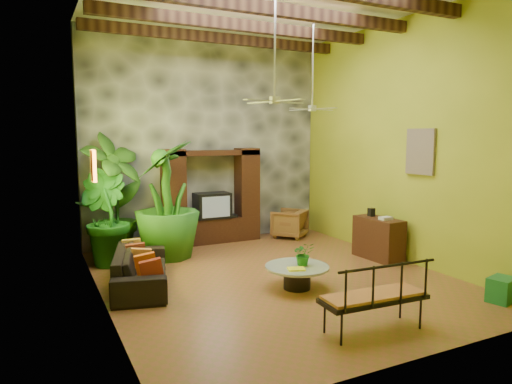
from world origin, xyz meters
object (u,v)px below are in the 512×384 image
iron_bench (378,294)px  entertainment_center (212,203)px  tall_plant_c (166,200)px  side_console (378,238)px  tall_plant_b (104,218)px  green_bin (502,290)px  wicker_armchair (289,223)px  ceiling_fan_back (312,99)px  ceiling_fan_front (275,88)px  tall_plant_a (115,195)px  coffee_table (297,274)px  sofa (141,268)px

iron_bench → entertainment_center: bearing=94.1°
tall_plant_c → side_console: size_ratio=2.29×
tall_plant_b → green_bin: (5.30, -4.93, -0.78)m
wicker_armchair → iron_bench: bearing=32.0°
tall_plant_c → ceiling_fan_back: bearing=-19.0°
ceiling_fan_front → tall_plant_c: bearing=114.1°
ceiling_fan_front → side_console: bearing=10.8°
ceiling_fan_front → tall_plant_a: ceiling_fan_front is taller
tall_plant_b → side_console: 5.70m
entertainment_center → side_console: (2.62, -3.00, -0.53)m
entertainment_center → green_bin: (2.65, -5.84, -0.77)m
coffee_table → sofa: bearing=151.1°
ceiling_fan_front → tall_plant_b: (-2.45, 2.63, -2.43)m
iron_bench → side_console: (2.53, 2.87, -0.10)m
ceiling_fan_front → green_bin: bearing=-38.9°
ceiling_fan_back → coffee_table: (-1.53, -1.93, -3.15)m
ceiling_fan_front → tall_plant_a: size_ratio=0.69×
ceiling_fan_front → ceiling_fan_back: size_ratio=1.00×
iron_bench → green_bin: (2.56, 0.03, -0.34)m
tall_plant_b → coffee_table: (2.72, -2.96, -0.72)m
sofa → ceiling_fan_front: bearing=-101.1°
tall_plant_a → tall_plant_b: (-0.32, -0.61, -0.38)m
tall_plant_b → green_bin: bearing=-42.9°
tall_plant_c → green_bin: tall_plant_c is taller
ceiling_fan_back → green_bin: ceiling_fan_back is taller
wicker_armchair → tall_plant_a: 4.43m
wicker_armchair → coffee_table: (-1.91, -3.50, -0.11)m
tall_plant_b → green_bin: tall_plant_b is taller
side_console → wicker_armchair: bearing=101.0°
ceiling_fan_back → side_console: size_ratio=1.69×
entertainment_center → sofa: entertainment_center is taller
entertainment_center → coffee_table: entertainment_center is taller
coffee_table → iron_bench: bearing=-89.5°
tall_plant_a → side_console: tall_plant_a is taller
coffee_table → iron_bench: (0.02, -2.00, 0.28)m
tall_plant_b → iron_bench: 5.68m
entertainment_center → coffee_table: 3.93m
tall_plant_c → coffee_table: (1.45, -2.95, -1.00)m
side_console → tall_plant_a: bearing=148.7°
tall_plant_c → tall_plant_a: bearing=147.1°
side_console → green_bin: side_console is taller
entertainment_center → tall_plant_a: tall_plant_a is taller
sofa → green_bin: (4.95, -3.28, -0.13)m
side_console → green_bin: 2.85m
coffee_table → green_bin: size_ratio=2.47×
coffee_table → green_bin: bearing=-37.4°
tall_plant_b → ceiling_fan_front: bearing=-47.0°
ceiling_fan_back → iron_bench: ceiling_fan_back is taller
ceiling_fan_back → wicker_armchair: size_ratio=2.33×
ceiling_fan_front → sofa: ceiling_fan_front is taller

